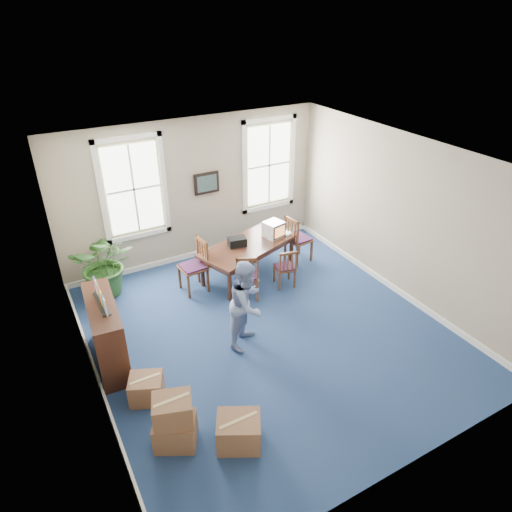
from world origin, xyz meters
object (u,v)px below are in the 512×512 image
man (247,304)px  potted_plant (105,264)px  crt_tv (274,229)px  credenza (106,332)px  conference_table (249,259)px  cardboard_boxes (186,409)px  chair_near_left (247,275)px

man → potted_plant: (-1.76, 2.73, -0.12)m
crt_tv → credenza: credenza is taller
conference_table → cardboard_boxes: (-2.72, -3.27, 0.05)m
chair_near_left → cardboard_boxes: bearing=71.7°
conference_table → potted_plant: (-2.84, 0.75, 0.31)m
conference_table → credenza: credenza is taller
chair_near_left → credenza: size_ratio=0.67×
cardboard_boxes → potted_plant: bearing=91.8°
conference_table → crt_tv: bearing=-14.8°
crt_tv → chair_near_left: 1.41m
credenza → potted_plant: potted_plant is taller
conference_table → cardboard_boxes: bearing=-149.0°
conference_table → credenza: bearing=-177.7°
crt_tv → chair_near_left: bearing=-157.9°
man → cardboard_boxes: bearing=-179.6°
conference_table → chair_near_left: chair_near_left is taller
conference_table → cardboard_boxes: 4.25m
conference_table → potted_plant: bearing=146.1°
conference_table → credenza: (-3.31, -1.31, 0.23)m
crt_tv → chair_near_left: crt_tv is taller
conference_table → man: bearing=-138.0°
credenza → potted_plant: (0.47, 2.05, 0.08)m
potted_plant → cardboard_boxes: bearing=-88.2°
crt_tv → potted_plant: potted_plant is taller
man → credenza: man is taller
crt_tv → man: size_ratio=0.26×
chair_near_left → cardboard_boxes: size_ratio=0.69×
chair_near_left → potted_plant: 2.83m
crt_tv → man: 2.67m
conference_table → chair_near_left: size_ratio=2.14×
chair_near_left → cardboard_boxes: 3.40m
credenza → potted_plant: bearing=81.5°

